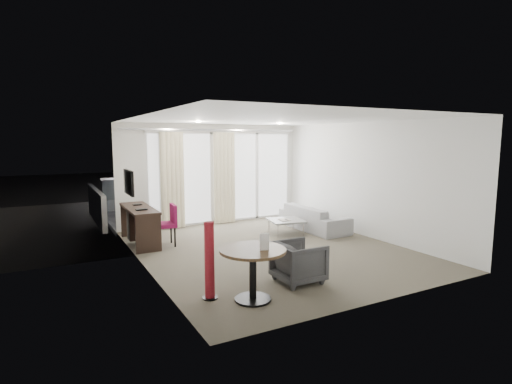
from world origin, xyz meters
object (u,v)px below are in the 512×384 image
desk (140,226)px  rattan_chair_b (249,194)px  desk_chair (164,225)px  red_lamp (209,261)px  coffee_table (286,227)px  sofa (314,217)px  round_table (253,275)px  tub_armchair (299,262)px  rattan_chair_a (218,198)px

desk → rattan_chair_b: rattan_chair_b is taller
desk_chair → red_lamp: 3.06m
coffee_table → rattan_chair_b: bearing=76.1°
rattan_chair_b → sofa: bearing=-75.5°
round_table → sofa: round_table is taller
red_lamp → coffee_table: bearing=42.4°
desk_chair → coffee_table: size_ratio=1.14×
round_table → coffee_table: (2.51, 3.09, -0.19)m
tub_armchair → coffee_table: size_ratio=0.92×
desk_chair → red_lamp: bearing=-90.4°
desk → coffee_table: 3.30m
rattan_chair_b → desk: bearing=-130.5°
red_lamp → rattan_chair_a: red_lamp is taller
coffee_table → sofa: sofa is taller
desk → round_table: desk is taller
desk → coffee_table: (3.21, -0.74, -0.22)m
red_lamp → round_table: bearing=-34.4°
desk → tub_armchair: desk is taller
coffee_table → rattan_chair_b: 3.71m
rattan_chair_a → rattan_chair_b: size_ratio=0.82×
coffee_table → sofa: bearing=6.3°
tub_armchair → rattan_chair_b: bearing=-20.9°
desk → red_lamp: 3.49m
round_table → sofa: bearing=43.3°
desk_chair → tub_armchair: size_ratio=1.24×
desk → tub_armchair: size_ratio=2.38×
coffee_table → sofa: size_ratio=0.38×
desk_chair → round_table: 3.41m
desk_chair → sofa: size_ratio=0.43×
red_lamp → tub_armchair: size_ratio=1.56×
desk → tub_armchair: 3.89m
sofa → coffee_table: bearing=96.3°
round_table → red_lamp: red_lamp is taller
round_table → coffee_table: size_ratio=1.20×
tub_armchair → sofa: tub_armchair is taller
desk → red_lamp: size_ratio=1.53×
desk → desk_chair: size_ratio=1.91×
tub_armchair → coffee_table: bearing=-29.1°
red_lamp → sofa: red_lamp is taller
tub_armchair → rattan_chair_b: size_ratio=0.79×
desk → rattan_chair_a: size_ratio=2.28×
coffee_table → red_lamp: bearing=-137.6°
desk → rattan_chair_b: (4.10, 2.85, 0.05)m
red_lamp → coffee_table: size_ratio=1.43×
desk → rattan_chair_a: (3.15, 3.17, -0.03)m
round_table → rattan_chair_b: size_ratio=1.03×
rattan_chair_a → rattan_chair_b: 1.00m
red_lamp → tub_armchair: bearing=-1.4°
desk_chair → desk: bearing=137.4°
desk_chair → rattan_chair_b: (3.68, 3.28, 0.01)m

